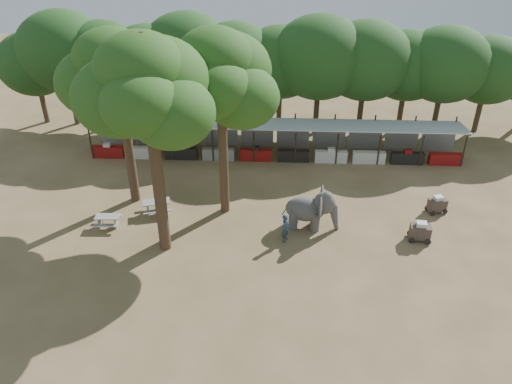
{
  "coord_description": "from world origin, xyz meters",
  "views": [
    {
      "loc": [
        0.21,
        -20.37,
        17.39
      ],
      "look_at": [
        -1.0,
        5.0,
        2.0
      ],
      "focal_mm": 35.0,
      "sensor_mm": 36.0,
      "label": 1
    }
  ],
  "objects_px": {
    "yard_tree_left": "(117,77)",
    "picnic_table_near": "(108,220)",
    "handler": "(286,228)",
    "cart_back": "(437,204)",
    "elephant": "(312,209)",
    "yard_tree_back": "(218,78)",
    "picnic_table_far": "(157,205)",
    "yard_tree_center": "(146,91)",
    "cart_front": "(420,231)"
  },
  "relations": [
    {
      "from": "picnic_table_far",
      "to": "cart_front",
      "type": "distance_m",
      "value": 15.93
    },
    {
      "from": "elephant",
      "to": "picnic_table_far",
      "type": "xyz_separation_m",
      "value": [
        -9.58,
        1.07,
        -0.71
      ]
    },
    {
      "from": "handler",
      "to": "cart_back",
      "type": "relative_size",
      "value": 1.3
    },
    {
      "from": "yard_tree_left",
      "to": "cart_back",
      "type": "height_order",
      "value": "yard_tree_left"
    },
    {
      "from": "picnic_table_near",
      "to": "elephant",
      "type": "bearing_deg",
      "value": 0.26
    },
    {
      "from": "handler",
      "to": "picnic_table_near",
      "type": "relative_size",
      "value": 1.16
    },
    {
      "from": "yard_tree_back",
      "to": "cart_back",
      "type": "bearing_deg",
      "value": 1.01
    },
    {
      "from": "picnic_table_near",
      "to": "cart_back",
      "type": "bearing_deg",
      "value": 4.9
    },
    {
      "from": "yard_tree_back",
      "to": "elephant",
      "type": "distance_m",
      "value": 9.27
    },
    {
      "from": "yard_tree_back",
      "to": "handler",
      "type": "relative_size",
      "value": 6.45
    },
    {
      "from": "yard_tree_back",
      "to": "cart_front",
      "type": "distance_m",
      "value": 14.39
    },
    {
      "from": "cart_back",
      "to": "picnic_table_near",
      "type": "bearing_deg",
      "value": 169.07
    },
    {
      "from": "cart_back",
      "to": "picnic_table_far",
      "type": "bearing_deg",
      "value": 164.9
    },
    {
      "from": "yard_tree_center",
      "to": "picnic_table_far",
      "type": "relative_size",
      "value": 6.0
    },
    {
      "from": "yard_tree_back",
      "to": "elephant",
      "type": "relative_size",
      "value": 3.39
    },
    {
      "from": "elephant",
      "to": "picnic_table_far",
      "type": "relative_size",
      "value": 1.67
    },
    {
      "from": "picnic_table_near",
      "to": "yard_tree_left",
      "type": "bearing_deg",
      "value": 75.55
    },
    {
      "from": "picnic_table_far",
      "to": "handler",
      "type": "bearing_deg",
      "value": -32.55
    },
    {
      "from": "elephant",
      "to": "handler",
      "type": "xyz_separation_m",
      "value": [
        -1.53,
        -1.47,
        -0.38
      ]
    },
    {
      "from": "yard_tree_back",
      "to": "handler",
      "type": "height_order",
      "value": "yard_tree_back"
    },
    {
      "from": "yard_tree_center",
      "to": "picnic_table_near",
      "type": "xyz_separation_m",
      "value": [
        -3.71,
        1.7,
        -8.73
      ]
    },
    {
      "from": "yard_tree_back",
      "to": "picnic_table_near",
      "type": "distance_m",
      "value": 10.74
    },
    {
      "from": "picnic_table_near",
      "to": "cart_back",
      "type": "relative_size",
      "value": 1.11
    },
    {
      "from": "cart_front",
      "to": "picnic_table_far",
      "type": "bearing_deg",
      "value": 177.91
    },
    {
      "from": "handler",
      "to": "cart_back",
      "type": "xyz_separation_m",
      "value": [
        9.51,
        3.47,
        -0.31
      ]
    },
    {
      "from": "handler",
      "to": "cart_back",
      "type": "bearing_deg",
      "value": -49.54
    },
    {
      "from": "yard_tree_back",
      "to": "handler",
      "type": "bearing_deg",
      "value": -39.43
    },
    {
      "from": "yard_tree_left",
      "to": "yard_tree_center",
      "type": "xyz_separation_m",
      "value": [
        3.0,
        -5.0,
        1.01
      ]
    },
    {
      "from": "elephant",
      "to": "yard_tree_center",
      "type": "bearing_deg",
      "value": -158.13
    },
    {
      "from": "picnic_table_far",
      "to": "cart_back",
      "type": "height_order",
      "value": "cart_back"
    },
    {
      "from": "yard_tree_left",
      "to": "cart_front",
      "type": "xyz_separation_m",
      "value": [
        17.67,
        -3.81,
        -7.59
      ]
    },
    {
      "from": "yard_tree_center",
      "to": "cart_front",
      "type": "xyz_separation_m",
      "value": [
        14.67,
        1.19,
        -8.6
      ]
    },
    {
      "from": "yard_tree_back",
      "to": "picnic_table_near",
      "type": "relative_size",
      "value": 7.51
    },
    {
      "from": "yard_tree_left",
      "to": "yard_tree_back",
      "type": "xyz_separation_m",
      "value": [
        6.0,
        -1.0,
        0.34
      ]
    },
    {
      "from": "elephant",
      "to": "handler",
      "type": "distance_m",
      "value": 2.16
    },
    {
      "from": "handler",
      "to": "picnic_table_near",
      "type": "height_order",
      "value": "handler"
    },
    {
      "from": "cart_front",
      "to": "picnic_table_near",
      "type": "bearing_deg",
      "value": -176.01
    },
    {
      "from": "picnic_table_far",
      "to": "yard_tree_center",
      "type": "bearing_deg",
      "value": -86.42
    },
    {
      "from": "elephant",
      "to": "picnic_table_far",
      "type": "bearing_deg",
      "value": -179.35
    },
    {
      "from": "cart_front",
      "to": "handler",
      "type": "bearing_deg",
      "value": -171.33
    },
    {
      "from": "yard_tree_left",
      "to": "picnic_table_near",
      "type": "height_order",
      "value": "yard_tree_left"
    },
    {
      "from": "handler",
      "to": "cart_back",
      "type": "distance_m",
      "value": 10.13
    },
    {
      "from": "yard_tree_center",
      "to": "cart_back",
      "type": "height_order",
      "value": "yard_tree_center"
    },
    {
      "from": "yard_tree_center",
      "to": "picnic_table_near",
      "type": "relative_size",
      "value": 7.96
    },
    {
      "from": "picnic_table_far",
      "to": "cart_back",
      "type": "distance_m",
      "value": 17.58
    },
    {
      "from": "picnic_table_near",
      "to": "picnic_table_far",
      "type": "relative_size",
      "value": 0.75
    },
    {
      "from": "cart_front",
      "to": "cart_back",
      "type": "bearing_deg",
      "value": 65.45
    },
    {
      "from": "handler",
      "to": "picnic_table_far",
      "type": "bearing_deg",
      "value": 92.9
    },
    {
      "from": "picnic_table_far",
      "to": "cart_back",
      "type": "relative_size",
      "value": 1.48
    },
    {
      "from": "picnic_table_near",
      "to": "cart_back",
      "type": "height_order",
      "value": "cart_back"
    }
  ]
}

